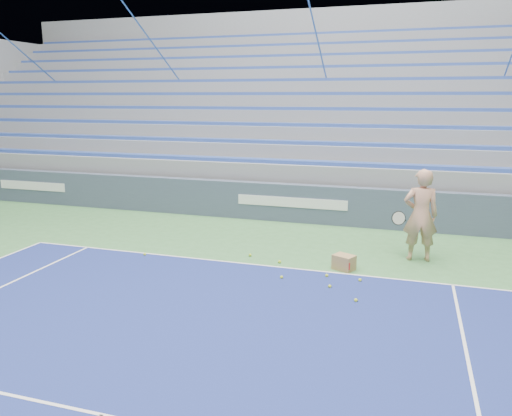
{
  "coord_description": "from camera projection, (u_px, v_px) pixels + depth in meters",
  "views": [
    {
      "loc": [
        3.18,
        2.12,
        3.57
      ],
      "look_at": [
        -0.02,
        12.38,
        1.15
      ],
      "focal_mm": 35.0,
      "sensor_mm": 36.0,
      "label": 1
    }
  ],
  "objects": [
    {
      "name": "sponsor_barrier",
      "position": [
        293.0,
        203.0,
        14.4
      ],
      "size": [
        30.0,
        0.32,
        1.1
      ],
      "color": "#3C485C",
      "rests_on": "ground"
    },
    {
      "name": "bleachers",
      "position": [
        327.0,
        128.0,
        19.34
      ],
      "size": [
        31.0,
        9.15,
        7.3
      ],
      "color": "gray",
      "rests_on": "ground"
    },
    {
      "name": "tennis_player",
      "position": [
        420.0,
        215.0,
        10.89
      ],
      "size": [
        1.01,
        0.91,
        2.05
      ],
      "color": "tan",
      "rests_on": "ground"
    },
    {
      "name": "ball_box",
      "position": [
        344.0,
        262.0,
        10.46
      ],
      "size": [
        0.51,
        0.47,
        0.32
      ],
      "color": "#9A794A",
      "rests_on": "ground"
    },
    {
      "name": "tennis_ball_0",
      "position": [
        280.0,
        262.0,
        10.89
      ],
      "size": [
        0.07,
        0.07,
        0.07
      ],
      "primitive_type": "sphere",
      "color": "#C0D62B",
      "rests_on": "ground"
    },
    {
      "name": "tennis_ball_1",
      "position": [
        327.0,
        276.0,
        10.05
      ],
      "size": [
        0.07,
        0.07,
        0.07
      ],
      "primitive_type": "sphere",
      "color": "#C0D62B",
      "rests_on": "ground"
    },
    {
      "name": "tennis_ball_2",
      "position": [
        145.0,
        254.0,
        11.39
      ],
      "size": [
        0.07,
        0.07,
        0.07
      ],
      "primitive_type": "sphere",
      "color": "#C0D62B",
      "rests_on": "ground"
    },
    {
      "name": "tennis_ball_3",
      "position": [
        282.0,
        277.0,
        9.95
      ],
      "size": [
        0.07,
        0.07,
        0.07
      ],
      "primitive_type": "sphere",
      "color": "#C0D62B",
      "rests_on": "ground"
    },
    {
      "name": "tennis_ball_4",
      "position": [
        250.0,
        255.0,
        11.35
      ],
      "size": [
        0.07,
        0.07,
        0.07
      ],
      "primitive_type": "sphere",
      "color": "#C0D62B",
      "rests_on": "ground"
    },
    {
      "name": "tennis_ball_5",
      "position": [
        356.0,
        300.0,
        8.83
      ],
      "size": [
        0.07,
        0.07,
        0.07
      ],
      "primitive_type": "sphere",
      "color": "#C0D62B",
      "rests_on": "ground"
    },
    {
      "name": "tennis_ball_6",
      "position": [
        330.0,
        286.0,
        9.48
      ],
      "size": [
        0.07,
        0.07,
        0.07
      ],
      "primitive_type": "sphere",
      "color": "#C0D62B",
      "rests_on": "ground"
    },
    {
      "name": "tennis_ball_7",
      "position": [
        360.0,
        280.0,
        9.8
      ],
      "size": [
        0.07,
        0.07,
        0.07
      ],
      "primitive_type": "sphere",
      "color": "#C0D62B",
      "rests_on": "ground"
    }
  ]
}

